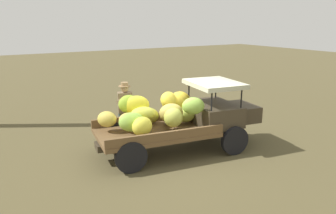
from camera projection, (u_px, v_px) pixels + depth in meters
name	position (u px, v px, depth m)	size (l,w,h in m)	color
ground_plane	(182.00, 153.00, 8.86)	(60.00, 60.00, 0.00)	brown
truck	(181.00, 117.00, 8.84)	(4.61, 2.27, 1.82)	#3F3425
farmer	(125.00, 108.00, 9.43)	(0.55, 0.51, 1.75)	#374943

